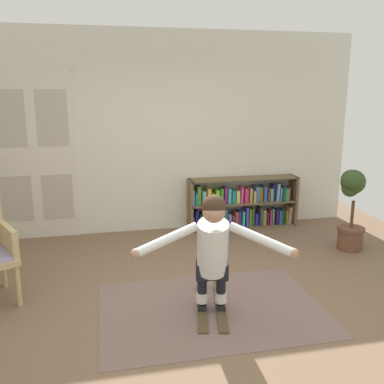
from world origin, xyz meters
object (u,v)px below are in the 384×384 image
bookshelf (241,205)px  skis_pair (211,305)px  potted_plant (351,204)px  person_skier (213,246)px

bookshelf → skis_pair: 2.62m
potted_plant → skis_pair: size_ratio=1.13×
bookshelf → skis_pair: (-1.09, -2.35, -0.32)m
bookshelf → potted_plant: bearing=-47.3°
potted_plant → bookshelf: bearing=132.7°
bookshelf → person_skier: 2.78m
bookshelf → person_skier: bearing=-114.1°
skis_pair → person_skier: (-0.03, -0.16, 0.67)m
bookshelf → skis_pair: bookshelf is taller
person_skier → potted_plant: bearing=30.9°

